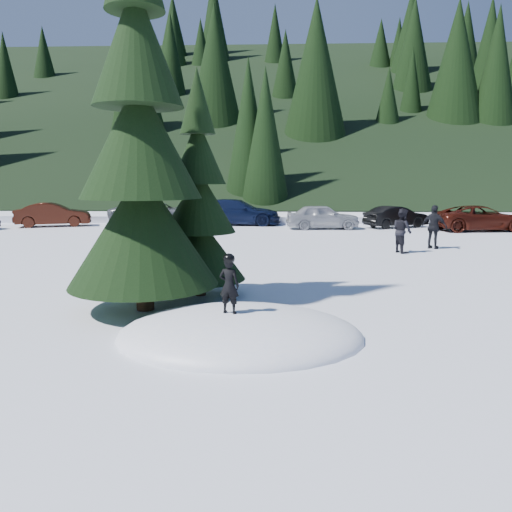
{
  "coord_description": "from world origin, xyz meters",
  "views": [
    {
      "loc": [
        0.64,
        -8.67,
        2.86
      ],
      "look_at": [
        0.19,
        2.43,
        1.1
      ],
      "focal_mm": 35.0,
      "sensor_mm": 36.0,
      "label": 1
    }
  ],
  "objects_px": {
    "spruce_short": "(199,209)",
    "car_2": "(156,213)",
    "adult_1": "(434,227)",
    "car_4": "(323,217)",
    "spruce_tall": "(140,155)",
    "car_3": "(236,212)",
    "child_skier": "(229,285)",
    "car_6": "(480,218)",
    "car_1": "(53,215)",
    "car_5": "(396,217)",
    "adult_0": "(402,231)"
  },
  "relations": [
    {
      "from": "spruce_short",
      "to": "car_2",
      "type": "height_order",
      "value": "spruce_short"
    },
    {
      "from": "adult_1",
      "to": "car_4",
      "type": "xyz_separation_m",
      "value": [
        -3.76,
        7.65,
        -0.19
      ]
    },
    {
      "from": "spruce_tall",
      "to": "car_3",
      "type": "distance_m",
      "value": 19.81
    },
    {
      "from": "spruce_short",
      "to": "car_4",
      "type": "distance_m",
      "value": 16.68
    },
    {
      "from": "spruce_short",
      "to": "spruce_tall",
      "type": "bearing_deg",
      "value": -125.54
    },
    {
      "from": "child_skier",
      "to": "car_6",
      "type": "relative_size",
      "value": 0.2
    },
    {
      "from": "child_skier",
      "to": "car_2",
      "type": "bearing_deg",
      "value": -58.59
    },
    {
      "from": "car_2",
      "to": "car_1",
      "type": "bearing_deg",
      "value": 94.0
    },
    {
      "from": "spruce_short",
      "to": "car_2",
      "type": "bearing_deg",
      "value": 106.86
    },
    {
      "from": "car_1",
      "to": "car_5",
      "type": "height_order",
      "value": "car_1"
    },
    {
      "from": "child_skier",
      "to": "adult_0",
      "type": "distance_m",
      "value": 11.97
    },
    {
      "from": "spruce_short",
      "to": "adult_0",
      "type": "height_order",
      "value": "spruce_short"
    },
    {
      "from": "spruce_tall",
      "to": "car_5",
      "type": "height_order",
      "value": "spruce_tall"
    },
    {
      "from": "spruce_tall",
      "to": "adult_0",
      "type": "relative_size",
      "value": 5.1
    },
    {
      "from": "child_skier",
      "to": "car_3",
      "type": "height_order",
      "value": "car_3"
    },
    {
      "from": "car_3",
      "to": "child_skier",
      "type": "bearing_deg",
      "value": -172.68
    },
    {
      "from": "adult_0",
      "to": "car_1",
      "type": "distance_m",
      "value": 20.29
    },
    {
      "from": "adult_0",
      "to": "car_4",
      "type": "xyz_separation_m",
      "value": [
        -2.22,
        8.78,
        -0.16
      ]
    },
    {
      "from": "car_3",
      "to": "car_5",
      "type": "distance_m",
      "value": 9.35
    },
    {
      "from": "spruce_short",
      "to": "car_2",
      "type": "relative_size",
      "value": 1.0
    },
    {
      "from": "car_5",
      "to": "car_3",
      "type": "bearing_deg",
      "value": 56.96
    },
    {
      "from": "car_1",
      "to": "child_skier",
      "type": "bearing_deg",
      "value": -166.77
    },
    {
      "from": "car_5",
      "to": "car_6",
      "type": "height_order",
      "value": "car_6"
    },
    {
      "from": "car_1",
      "to": "car_6",
      "type": "height_order",
      "value": "car_1"
    },
    {
      "from": "child_skier",
      "to": "car_5",
      "type": "distance_m",
      "value": 21.66
    },
    {
      "from": "car_4",
      "to": "car_5",
      "type": "height_order",
      "value": "car_4"
    },
    {
      "from": "car_1",
      "to": "car_3",
      "type": "bearing_deg",
      "value": -100.58
    },
    {
      "from": "car_6",
      "to": "child_skier",
      "type": "bearing_deg",
      "value": 141.4
    },
    {
      "from": "spruce_short",
      "to": "adult_0",
      "type": "distance_m",
      "value": 9.91
    },
    {
      "from": "spruce_short",
      "to": "adult_1",
      "type": "relative_size",
      "value": 3.05
    },
    {
      "from": "car_4",
      "to": "car_6",
      "type": "bearing_deg",
      "value": -98.26
    },
    {
      "from": "car_2",
      "to": "car_4",
      "type": "xyz_separation_m",
      "value": [
        9.79,
        -1.65,
        -0.06
      ]
    },
    {
      "from": "spruce_short",
      "to": "adult_0",
      "type": "bearing_deg",
      "value": 47.42
    },
    {
      "from": "spruce_tall",
      "to": "car_6",
      "type": "distance_m",
      "value": 21.91
    },
    {
      "from": "spruce_short",
      "to": "child_skier",
      "type": "bearing_deg",
      "value": -72.88
    },
    {
      "from": "child_skier",
      "to": "car_2",
      "type": "distance_m",
      "value": 21.94
    },
    {
      "from": "adult_0",
      "to": "car_5",
      "type": "bearing_deg",
      "value": -31.43
    },
    {
      "from": "car_4",
      "to": "adult_1",
      "type": "bearing_deg",
      "value": -157.83
    },
    {
      "from": "adult_0",
      "to": "adult_1",
      "type": "bearing_deg",
      "value": -73.41
    },
    {
      "from": "spruce_tall",
      "to": "adult_1",
      "type": "xyz_separation_m",
      "value": [
        9.19,
        9.76,
        -2.44
      ]
    },
    {
      "from": "child_skier",
      "to": "adult_0",
      "type": "xyz_separation_m",
      "value": [
        5.63,
        10.56,
        -0.13
      ]
    },
    {
      "from": "car_5",
      "to": "spruce_short",
      "type": "bearing_deg",
      "value": 127.83
    },
    {
      "from": "car_6",
      "to": "adult_0",
      "type": "bearing_deg",
      "value": 136.5
    },
    {
      "from": "spruce_tall",
      "to": "spruce_short",
      "type": "bearing_deg",
      "value": 54.46
    },
    {
      "from": "adult_0",
      "to": "car_4",
      "type": "relative_size",
      "value": 0.42
    },
    {
      "from": "car_6",
      "to": "car_4",
      "type": "bearing_deg",
      "value": 79.36
    },
    {
      "from": "spruce_tall",
      "to": "adult_1",
      "type": "distance_m",
      "value": 13.63
    },
    {
      "from": "car_1",
      "to": "car_6",
      "type": "xyz_separation_m",
      "value": [
        24.05,
        -1.45,
        -0.01
      ]
    },
    {
      "from": "car_5",
      "to": "car_6",
      "type": "relative_size",
      "value": 0.76
    },
    {
      "from": "spruce_tall",
      "to": "car_2",
      "type": "height_order",
      "value": "spruce_tall"
    }
  ]
}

